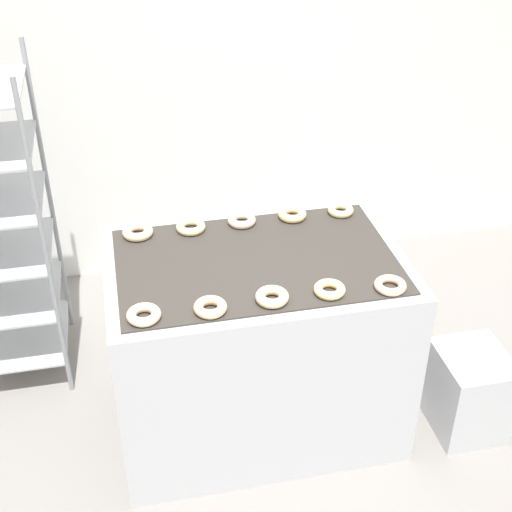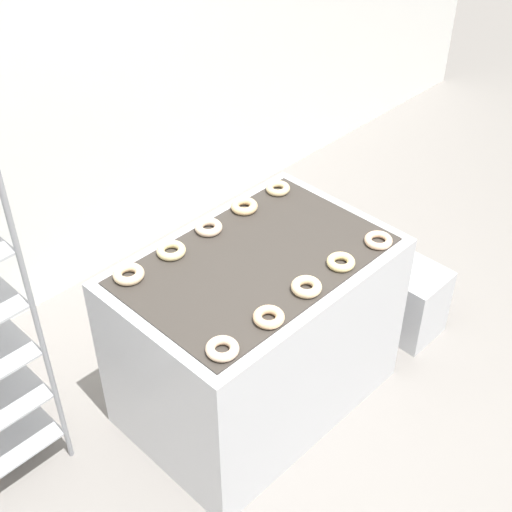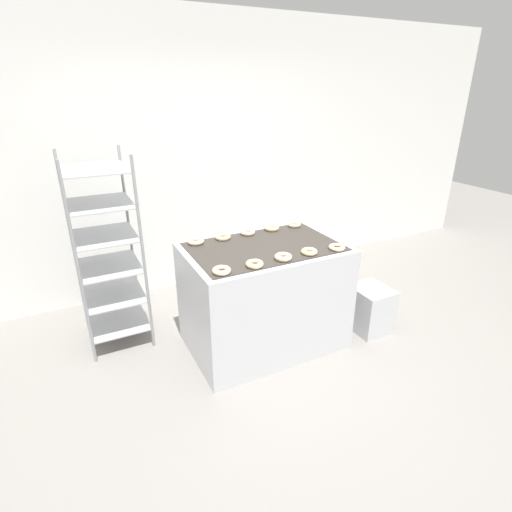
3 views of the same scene
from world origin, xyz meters
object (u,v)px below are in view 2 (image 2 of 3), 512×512
at_px(donut_near_center, 306,287).
at_px(donut_far_rightmost, 278,188).
at_px(donut_far_center, 208,227).
at_px(donut_near_right, 341,262).
at_px(donut_far_leftmost, 129,274).
at_px(glaze_bin, 409,301).
at_px(donut_near_leftmost, 222,349).
at_px(donut_far_right, 244,206).
at_px(donut_near_rightmost, 378,240).
at_px(donut_far_left, 171,250).
at_px(fryer_machine, 256,333).
at_px(donut_near_left, 269,317).

relative_size(donut_near_center, donut_far_rightmost, 1.08).
height_order(donut_near_center, donut_far_center, donut_near_center).
height_order(donut_near_right, donut_far_leftmost, donut_far_leftmost).
xyz_separation_m(glaze_bin, donut_near_leftmost, (-1.46, -0.04, 0.72)).
height_order(donut_far_leftmost, donut_far_center, donut_far_leftmost).
distance_m(donut_near_right, donut_far_right, 0.61).
height_order(glaze_bin, donut_near_right, donut_near_right).
height_order(donut_near_rightmost, donut_far_left, donut_far_left).
bearing_deg(glaze_bin, donut_far_center, 149.44).
xyz_separation_m(donut_near_center, donut_far_right, (0.24, 0.61, -0.00)).
xyz_separation_m(fryer_machine, donut_near_right, (0.23, -0.29, 0.48)).
height_order(fryer_machine, donut_far_right, donut_far_right).
bearing_deg(donut_near_right, donut_near_rightmost, -5.09).
relative_size(glaze_bin, donut_far_left, 3.19).
bearing_deg(donut_far_leftmost, donut_near_left, -69.61).
bearing_deg(donut_far_right, fryer_machine, -127.19).
distance_m(donut_near_leftmost, donut_near_right, 0.73).
bearing_deg(donut_near_leftmost, donut_far_leftmost, 87.92).
relative_size(donut_near_leftmost, donut_far_rightmost, 1.07).
xyz_separation_m(donut_near_left, donut_far_rightmost, (0.71, 0.62, -0.00)).
bearing_deg(donut_near_left, donut_far_center, 68.59).
height_order(donut_near_rightmost, donut_far_right, donut_far_right).
distance_m(glaze_bin, donut_far_rightmost, 1.04).
xyz_separation_m(glaze_bin, donut_far_center, (-0.96, 0.57, 0.72)).
distance_m(donut_far_center, donut_far_right, 0.24).
height_order(donut_far_left, donut_far_rightmost, donut_far_left).
height_order(donut_near_right, donut_near_rightmost, donut_near_right).
height_order(donut_near_right, donut_far_right, donut_far_right).
bearing_deg(donut_near_leftmost, donut_far_left, 66.90).
height_order(donut_near_leftmost, donut_far_leftmost, donut_far_leftmost).
relative_size(donut_near_center, donut_far_center, 1.02).
relative_size(donut_far_leftmost, donut_far_right, 1.04).
distance_m(donut_near_leftmost, donut_far_rightmost, 1.14).
relative_size(donut_near_rightmost, donut_far_leftmost, 0.94).
bearing_deg(donut_near_center, donut_near_leftmost, -179.06).
distance_m(donut_near_leftmost, donut_near_left, 0.25).
relative_size(donut_near_left, donut_near_center, 0.98).
xyz_separation_m(donut_near_leftmost, donut_near_center, (0.49, 0.01, 0.00)).
relative_size(donut_near_right, donut_far_left, 0.95).
xyz_separation_m(donut_near_leftmost, donut_far_rightmost, (0.96, 0.61, -0.00)).
distance_m(donut_far_leftmost, donut_far_center, 0.47).
bearing_deg(donut_near_rightmost, donut_near_right, 174.91).
height_order(donut_near_left, donut_far_leftmost, donut_far_leftmost).
relative_size(donut_near_left, donut_far_leftmost, 0.95).
distance_m(donut_far_leftmost, donut_far_rightmost, 0.94).
distance_m(donut_near_center, donut_far_leftmost, 0.76).
bearing_deg(donut_near_leftmost, donut_near_rightmost, -0.62).
bearing_deg(donut_far_center, glaze_bin, -30.56).
distance_m(donut_far_center, donut_far_rightmost, 0.47).
distance_m(donut_near_center, donut_far_center, 0.61).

